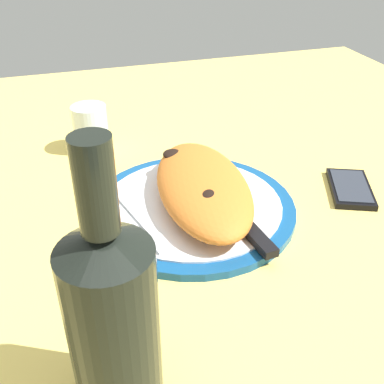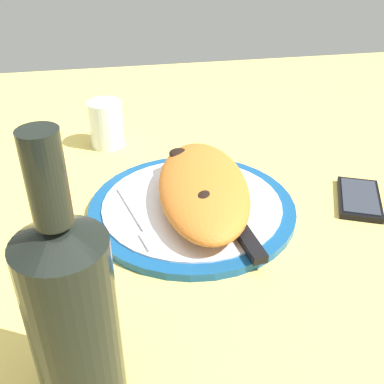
# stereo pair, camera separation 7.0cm
# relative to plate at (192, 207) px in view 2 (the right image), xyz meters

# --- Properties ---
(ground_plane) EXTENTS (1.50, 1.50, 0.03)m
(ground_plane) POSITION_rel_plate_xyz_m (0.00, 0.00, -0.02)
(ground_plane) COLOR #EACC60
(plate) EXTENTS (0.31, 0.31, 0.02)m
(plate) POSITION_rel_plate_xyz_m (0.00, 0.00, 0.00)
(plate) COLOR navy
(plate) RESTS_ON ground_plane
(calzone) EXTENTS (0.29, 0.16, 0.05)m
(calzone) POSITION_rel_plate_xyz_m (-0.00, 0.02, 0.03)
(calzone) COLOR orange
(calzone) RESTS_ON plate
(fork) EXTENTS (0.16, 0.05, 0.00)m
(fork) POSITION_rel_plate_xyz_m (0.04, -0.08, 0.01)
(fork) COLOR silver
(fork) RESTS_ON plate
(knife) EXTENTS (0.24, 0.05, 0.01)m
(knife) POSITION_rel_plate_xyz_m (0.07, 0.05, 0.01)
(knife) COLOR silver
(knife) RESTS_ON plate
(smartphone) EXTENTS (0.13, 0.10, 0.01)m
(smartphone) POSITION_rel_plate_xyz_m (0.02, 0.27, -0.00)
(smartphone) COLOR black
(smartphone) RESTS_ON ground_plane
(water_glass) EXTENTS (0.06, 0.06, 0.09)m
(water_glass) POSITION_rel_plate_xyz_m (-0.25, -0.12, 0.03)
(water_glass) COLOR silver
(water_glass) RESTS_ON ground_plane
(wine_bottle) EXTENTS (0.08, 0.08, 0.28)m
(wine_bottle) POSITION_rel_plate_xyz_m (0.28, -0.16, 0.10)
(wine_bottle) COLOR black
(wine_bottle) RESTS_ON ground_plane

